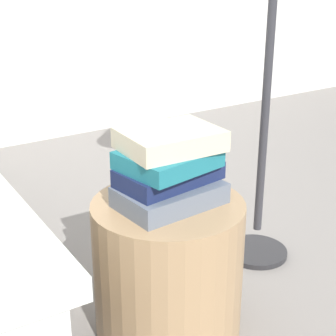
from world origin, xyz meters
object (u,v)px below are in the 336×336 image
object	(u,v)px
book_cream	(170,139)
book_teal	(168,159)
book_navy	(169,174)
book_slate	(170,195)
side_table	(168,267)

from	to	relation	value
book_cream	book_teal	bearing A→B (deg)	-139.46
book_navy	book_slate	bearing A→B (deg)	-126.23
side_table	book_navy	distance (m)	0.29
book_teal	book_navy	bearing A→B (deg)	37.67
book_slate	book_cream	world-z (taller)	book_cream
side_table	book_slate	world-z (taller)	book_slate
side_table	book_teal	bearing A→B (deg)	-49.50
book_navy	book_cream	distance (m)	0.10
side_table	book_slate	distance (m)	0.24
book_slate	book_navy	xyz separation A→B (m)	(0.01, 0.02, 0.05)
book_navy	book_teal	world-z (taller)	book_teal
side_table	book_navy	xyz separation A→B (m)	(0.01, 0.01, 0.29)
book_navy	side_table	bearing A→B (deg)	-144.75
book_teal	book_cream	xyz separation A→B (m)	(0.01, 0.01, 0.05)
side_table	book_teal	distance (m)	0.34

